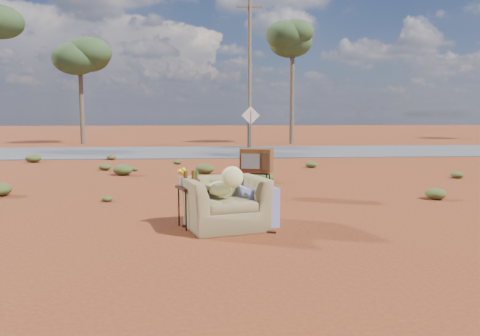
{
  "coord_description": "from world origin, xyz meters",
  "views": [
    {
      "loc": [
        -0.58,
        -7.9,
        1.85
      ],
      "look_at": [
        0.16,
        1.18,
        0.8
      ],
      "focal_mm": 35.0,
      "sensor_mm": 36.0,
      "label": 1
    }
  ],
  "objects": [
    {
      "name": "ground",
      "position": [
        0.0,
        0.0,
        0.0
      ],
      "size": [
        140.0,
        140.0,
        0.0
      ],
      "primitive_type": "plane",
      "color": "brown",
      "rests_on": "ground"
    },
    {
      "name": "rusty_bar",
      "position": [
        -0.18,
        -0.57,
        0.02
      ],
      "size": [
        1.49,
        0.59,
        0.04
      ],
      "primitive_type": "cylinder",
      "rotation": [
        0.0,
        1.57,
        -0.35
      ],
      "color": "#441A12",
      "rests_on": "ground"
    },
    {
      "name": "tv_unit",
      "position": [
        0.64,
        2.44,
        0.81
      ],
      "size": [
        0.8,
        0.71,
        1.09
      ],
      "rotation": [
        0.0,
        0.0,
        -0.3
      ],
      "color": "black",
      "rests_on": "ground"
    },
    {
      "name": "utility_pole_center",
      "position": [
        2.0,
        17.5,
        4.15
      ],
      "size": [
        1.4,
        0.2,
        8.0
      ],
      "color": "brown",
      "rests_on": "ground"
    },
    {
      "name": "eucalyptus_center",
      "position": [
        5.0,
        21.0,
        6.43
      ],
      "size": [
        3.2,
        3.2,
        7.6
      ],
      "color": "brown",
      "rests_on": "ground"
    },
    {
      "name": "scrub_patch",
      "position": [
        -0.82,
        4.41,
        0.14
      ],
      "size": [
        17.49,
        8.07,
        0.33
      ],
      "color": "#455424",
      "rests_on": "ground"
    },
    {
      "name": "eucalyptus_near_left",
      "position": [
        -8.0,
        22.0,
        5.45
      ],
      "size": [
        3.2,
        3.2,
        6.6
      ],
      "color": "brown",
      "rests_on": "ground"
    },
    {
      "name": "road_sign",
      "position": [
        1.5,
        12.0,
        1.5
      ],
      "size": [
        0.78,
        0.06,
        2.19
      ],
      "color": "brown",
      "rests_on": "ground"
    },
    {
      "name": "highway",
      "position": [
        0.0,
        15.0,
        0.02
      ],
      "size": [
        140.0,
        7.0,
        0.04
      ],
      "primitive_type": "cube",
      "color": "#565659",
      "rests_on": "ground"
    },
    {
      "name": "side_table",
      "position": [
        -0.77,
        -0.31,
        0.7
      ],
      "size": [
        0.6,
        0.6,
        0.96
      ],
      "rotation": [
        0.0,
        0.0,
        0.35
      ],
      "color": "#3A2215",
      "rests_on": "ground"
    },
    {
      "name": "armchair",
      "position": [
        -0.12,
        -0.36,
        0.52
      ],
      "size": [
        1.62,
        1.3,
        1.11
      ],
      "rotation": [
        0.0,
        0.0,
        0.26
      ],
      "color": "olive",
      "rests_on": "ground"
    }
  ]
}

